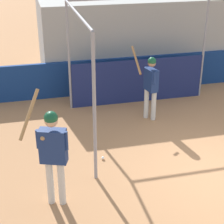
% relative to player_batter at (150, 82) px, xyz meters
% --- Properties ---
extents(ground_plane, '(60.00, 60.00, 0.00)m').
position_rel_player_batter_xyz_m(ground_plane, '(0.63, -2.92, -1.07)').
color(ground_plane, '#A8754C').
extents(outfield_wall, '(24.00, 0.12, 1.13)m').
position_rel_player_batter_xyz_m(outfield_wall, '(0.63, 2.16, -0.51)').
color(outfield_wall, navy).
rests_on(outfield_wall, ground).
extents(bleacher_section, '(6.50, 3.20, 2.81)m').
position_rel_player_batter_xyz_m(bleacher_section, '(0.63, 3.82, 0.33)').
color(bleacher_section, '#9E9E99').
rests_on(bleacher_section, ground).
extents(batting_cage, '(4.18, 3.73, 3.12)m').
position_rel_player_batter_xyz_m(batting_cage, '(0.05, 0.60, 0.21)').
color(batting_cage, gray).
rests_on(batting_cage, ground).
extents(player_batter, '(0.56, 0.87, 1.95)m').
position_rel_player_batter_xyz_m(player_batter, '(0.00, 0.00, 0.00)').
color(player_batter, silver).
rests_on(player_batter, ground).
extents(player_waiting, '(0.86, 0.56, 2.24)m').
position_rel_player_batter_xyz_m(player_waiting, '(-2.89, -3.07, 0.12)').
color(player_waiting, silver).
rests_on(player_waiting, ground).
extents(baseball, '(0.07, 0.07, 0.07)m').
position_rel_player_batter_xyz_m(baseball, '(-1.71, -1.78, -1.04)').
color(baseball, white).
rests_on(baseball, ground).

